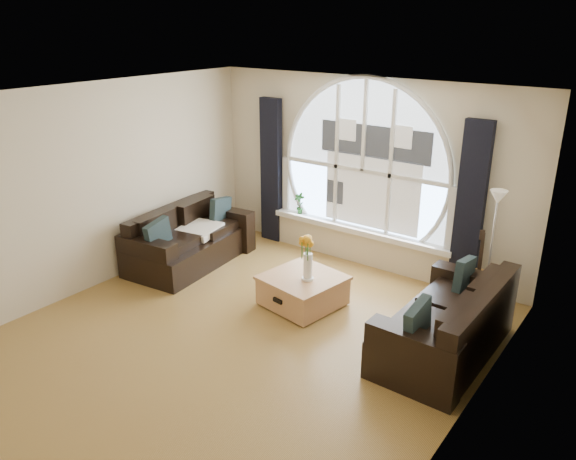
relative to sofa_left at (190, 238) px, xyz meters
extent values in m
cube|color=brown|center=(1.97, -1.14, -0.40)|extent=(5.00, 5.50, 0.01)
cube|color=silver|center=(1.97, -1.14, 2.30)|extent=(5.00, 5.50, 0.01)
cube|color=beige|center=(1.97, 1.61, 0.95)|extent=(5.00, 0.01, 2.70)
cube|color=beige|center=(-0.53, -1.14, 0.95)|extent=(0.01, 5.50, 2.70)
cube|color=beige|center=(4.47, -1.14, 0.95)|extent=(0.01, 5.50, 2.70)
cube|color=silver|center=(4.17, -1.14, 1.95)|extent=(0.92, 5.50, 0.72)
cube|color=silver|center=(1.97, 1.58, 1.23)|extent=(2.60, 0.06, 2.15)
cube|color=white|center=(1.97, 1.51, 0.11)|extent=(2.90, 0.22, 0.08)
cube|color=white|center=(1.97, 1.55, 1.23)|extent=(2.76, 0.08, 2.15)
cube|color=silver|center=(2.12, 1.56, 1.10)|extent=(1.70, 0.02, 1.50)
cube|color=black|center=(0.37, 1.49, 0.75)|extent=(0.35, 0.12, 2.30)
cube|color=black|center=(3.57, 1.49, 0.75)|extent=(0.35, 0.12, 2.30)
cube|color=black|center=(0.00, 0.00, 0.00)|extent=(1.12, 1.94, 0.82)
cube|color=black|center=(3.93, -0.06, 0.00)|extent=(0.97, 1.90, 0.84)
cube|color=tan|center=(2.08, -0.07, -0.18)|extent=(1.03, 1.03, 0.44)
cube|color=silver|center=(0.06, 0.14, 0.10)|extent=(0.63, 0.63, 0.10)
cube|color=white|center=(2.18, -0.11, 0.39)|extent=(0.24, 0.24, 0.70)
cube|color=#B2B2B2|center=(4.02, 1.04, 0.40)|extent=(0.24, 0.24, 1.60)
cube|color=olive|center=(3.87, 1.22, 0.13)|extent=(0.42, 0.34, 1.06)
imported|color=#1E6023|center=(0.91, 1.51, 0.32)|extent=(0.18, 0.12, 0.33)
camera|label=1|loc=(5.68, -5.28, 3.05)|focal=34.78mm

